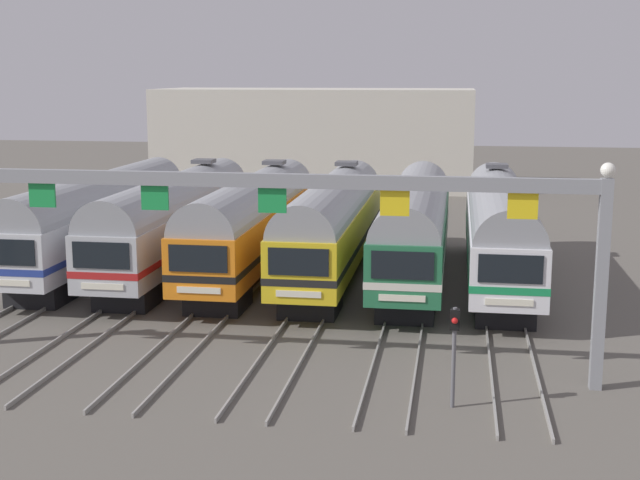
{
  "coord_description": "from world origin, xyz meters",
  "views": [
    {
      "loc": [
        7.63,
        -40.24,
        9.53
      ],
      "look_at": [
        1.44,
        -0.79,
        1.97
      ],
      "focal_mm": 49.43,
      "sensor_mm": 36.0,
      "label": 1
    }
  ],
  "objects_px": {
    "commuter_train_stainless": "(175,218)",
    "commuter_train_orange": "(253,220)",
    "catenary_gantry": "(213,209)",
    "yard_signal_mast": "(454,338)",
    "commuter_train_yellow": "(333,222)",
    "commuter_train_silver": "(100,216)",
    "commuter_train_green": "(415,224)",
    "commuter_train_white": "(500,226)"
  },
  "relations": [
    {
      "from": "commuter_train_stainless",
      "to": "commuter_train_orange",
      "type": "height_order",
      "value": "same"
    },
    {
      "from": "commuter_train_orange",
      "to": "commuter_train_yellow",
      "type": "relative_size",
      "value": 1.0
    },
    {
      "from": "commuter_train_stainless",
      "to": "commuter_train_yellow",
      "type": "distance_m",
      "value": 7.67
    },
    {
      "from": "commuter_train_silver",
      "to": "catenary_gantry",
      "type": "distance_m",
      "value": 16.77
    },
    {
      "from": "commuter_train_yellow",
      "to": "commuter_train_green",
      "type": "xyz_separation_m",
      "value": [
        3.84,
        -0.0,
        -0.0
      ]
    },
    {
      "from": "commuter_train_green",
      "to": "catenary_gantry",
      "type": "xyz_separation_m",
      "value": [
        -5.76,
        -13.49,
        2.63
      ]
    },
    {
      "from": "commuter_train_yellow",
      "to": "commuter_train_green",
      "type": "relative_size",
      "value": 1.0
    },
    {
      "from": "commuter_train_white",
      "to": "catenary_gantry",
      "type": "distance_m",
      "value": 16.77
    },
    {
      "from": "commuter_train_orange",
      "to": "commuter_train_white",
      "type": "distance_m",
      "value": 11.51
    },
    {
      "from": "commuter_train_silver",
      "to": "yard_signal_mast",
      "type": "relative_size",
      "value": 6.04
    },
    {
      "from": "commuter_train_yellow",
      "to": "catenary_gantry",
      "type": "bearing_deg",
      "value": -98.09
    },
    {
      "from": "yard_signal_mast",
      "to": "commuter_train_stainless",
      "type": "bearing_deg",
      "value": 130.48
    },
    {
      "from": "commuter_train_silver",
      "to": "commuter_train_white",
      "type": "distance_m",
      "value": 19.19
    },
    {
      "from": "commuter_train_orange",
      "to": "catenary_gantry",
      "type": "bearing_deg",
      "value": -81.91
    },
    {
      "from": "commuter_train_stainless",
      "to": "commuter_train_silver",
      "type": "bearing_deg",
      "value": -179.93
    },
    {
      "from": "commuter_train_stainless",
      "to": "commuter_train_orange",
      "type": "distance_m",
      "value": 3.84
    },
    {
      "from": "commuter_train_orange",
      "to": "yard_signal_mast",
      "type": "xyz_separation_m",
      "value": [
        9.59,
        -15.74,
        -0.6
      ]
    },
    {
      "from": "commuter_train_orange",
      "to": "commuter_train_silver",
      "type": "bearing_deg",
      "value": -179.97
    },
    {
      "from": "commuter_train_yellow",
      "to": "catenary_gantry",
      "type": "relative_size",
      "value": 0.74
    },
    {
      "from": "commuter_train_silver",
      "to": "commuter_train_stainless",
      "type": "xyz_separation_m",
      "value": [
        3.84,
        0.0,
        0.0
      ]
    },
    {
      "from": "commuter_train_white",
      "to": "commuter_train_orange",
      "type": "bearing_deg",
      "value": 180.0
    },
    {
      "from": "commuter_train_silver",
      "to": "commuter_train_green",
      "type": "xyz_separation_m",
      "value": [
        15.35,
        0.0,
        0.0
      ]
    },
    {
      "from": "commuter_train_yellow",
      "to": "yard_signal_mast",
      "type": "bearing_deg",
      "value": -69.91
    },
    {
      "from": "commuter_train_silver",
      "to": "commuter_train_stainless",
      "type": "relative_size",
      "value": 1.0
    },
    {
      "from": "commuter_train_orange",
      "to": "yard_signal_mast",
      "type": "distance_m",
      "value": 18.44
    },
    {
      "from": "commuter_train_silver",
      "to": "catenary_gantry",
      "type": "relative_size",
      "value": 0.74
    },
    {
      "from": "commuter_train_white",
      "to": "yard_signal_mast",
      "type": "bearing_deg",
      "value": -96.95
    },
    {
      "from": "commuter_train_silver",
      "to": "commuter_train_stainless",
      "type": "distance_m",
      "value": 3.84
    },
    {
      "from": "commuter_train_silver",
      "to": "commuter_train_yellow",
      "type": "distance_m",
      "value": 11.51
    },
    {
      "from": "commuter_train_white",
      "to": "yard_signal_mast",
      "type": "relative_size",
      "value": 6.04
    },
    {
      "from": "commuter_train_stainless",
      "to": "commuter_train_orange",
      "type": "xyz_separation_m",
      "value": [
        3.84,
        0.0,
        0.0
      ]
    },
    {
      "from": "commuter_train_silver",
      "to": "commuter_train_green",
      "type": "bearing_deg",
      "value": 0.0
    },
    {
      "from": "commuter_train_silver",
      "to": "commuter_train_yellow",
      "type": "relative_size",
      "value": 1.0
    },
    {
      "from": "commuter_train_green",
      "to": "catenary_gantry",
      "type": "bearing_deg",
      "value": -113.1
    },
    {
      "from": "commuter_train_orange",
      "to": "catenary_gantry",
      "type": "relative_size",
      "value": 0.74
    },
    {
      "from": "commuter_train_silver",
      "to": "commuter_train_green",
      "type": "height_order",
      "value": "same"
    },
    {
      "from": "commuter_train_stainless",
      "to": "commuter_train_yellow",
      "type": "relative_size",
      "value": 1.0
    },
    {
      "from": "commuter_train_yellow",
      "to": "commuter_train_green",
      "type": "distance_m",
      "value": 3.84
    },
    {
      "from": "commuter_train_orange",
      "to": "yard_signal_mast",
      "type": "bearing_deg",
      "value": -58.64
    },
    {
      "from": "commuter_train_green",
      "to": "commuter_train_orange",
      "type": "bearing_deg",
      "value": 179.97
    },
    {
      "from": "commuter_train_stainless",
      "to": "commuter_train_orange",
      "type": "bearing_deg",
      "value": 0.0
    },
    {
      "from": "catenary_gantry",
      "to": "yard_signal_mast",
      "type": "relative_size",
      "value": 8.17
    }
  ]
}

